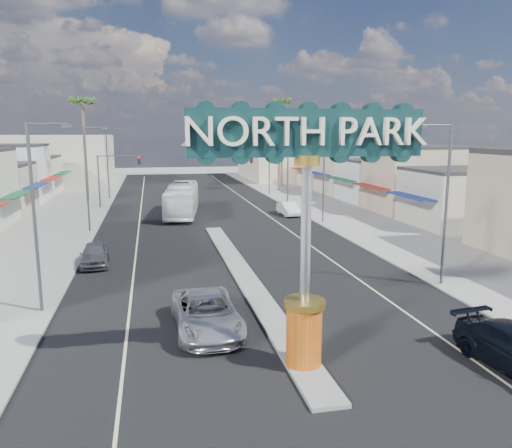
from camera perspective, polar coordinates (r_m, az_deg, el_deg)
name	(u,v)px	position (r m, az deg, el deg)	size (l,w,h in m)	color
ground	(212,227)	(45.49, -5.08, -0.39)	(160.00, 160.00, 0.00)	gray
road	(212,227)	(45.49, -5.08, -0.39)	(20.00, 120.00, 0.01)	black
median_island	(244,275)	(30.07, -1.40, -5.88)	(1.30, 30.00, 0.16)	gray
sidewalk_left	(48,233)	(46.02, -22.66, -0.97)	(8.00, 120.00, 0.12)	gray
sidewalk_right	(356,221)	(49.10, 11.36, 0.32)	(8.00, 120.00, 0.12)	gray
storefront_row_right	(390,177)	(64.63, 15.11, 5.19)	(12.00, 42.00, 6.00)	#B7B29E
backdrop_far_left	(48,160)	(91.05, -22.66, 6.81)	(20.00, 20.00, 8.00)	#B7B29E
backdrop_far_right	(300,157)	(93.54, 5.09, 7.65)	(20.00, 20.00, 8.00)	beige
gateway_sign	(306,209)	(17.37, 5.78, 1.76)	(8.20, 1.50, 9.15)	red
traffic_signal_left	(115,170)	(58.66, -15.81, 5.91)	(5.09, 0.45, 6.00)	#47474C
traffic_signal_right	(273,168)	(60.28, 1.99, 6.41)	(5.09, 0.45, 6.00)	#47474C
streetlight_l_near	(37,208)	(25.16, -23.70, 1.65)	(2.03, 0.22, 9.00)	#47474C
streetlight_l_mid	(88,174)	(44.81, -18.61, 5.48)	(2.03, 0.22, 9.00)	#47474C
streetlight_l_far	(109,160)	(66.67, -16.48, 7.06)	(2.03, 0.22, 9.00)	#47474C
streetlight_r_near	(444,197)	(29.18, 20.71, 2.96)	(2.03, 0.22, 9.00)	#47474C
streetlight_r_mid	(322,170)	(47.19, 7.57, 6.16)	(2.03, 0.22, 9.00)	#47474C
streetlight_r_far	(268,158)	(68.29, 1.39, 7.55)	(2.03, 0.22, 9.00)	#47474C
palm_left_far	(82,107)	(64.91, -19.23, 12.51)	(2.60, 2.60, 13.10)	brown
palm_right_mid	(279,117)	(72.73, 2.69, 12.08)	(2.60, 2.60, 12.10)	brown
palm_right_far	(282,107)	(79.10, 3.02, 13.24)	(2.60, 2.60, 14.10)	brown
suv_left	(206,313)	(22.06, -5.70, -10.09)	(2.69, 5.84, 1.62)	#BCBCC1
car_parked_left	(95,254)	(34.08, -17.94, -3.30)	(1.72, 4.28, 1.46)	#5E5D62
car_parked_right	(288,209)	(51.97, 3.71, 1.77)	(1.48, 4.24, 1.40)	white
city_bus	(182,200)	(52.19, -8.46, 2.77)	(2.78, 11.88, 3.31)	white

